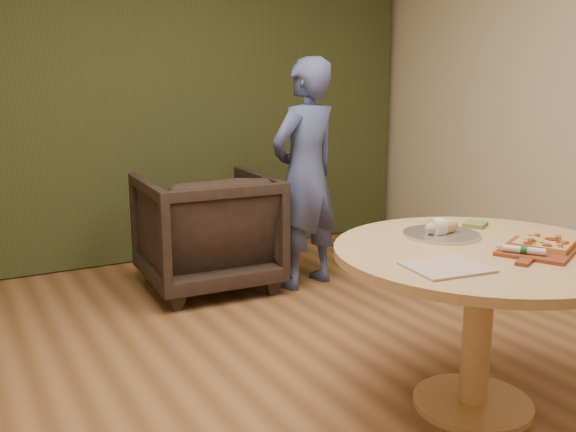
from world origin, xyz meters
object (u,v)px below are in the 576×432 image
(bread_roll, at_px, (440,227))
(flatbread_pizza, at_px, (545,243))
(pedestal_table, at_px, (481,279))
(serving_tray, at_px, (441,234))
(armchair, at_px, (206,225))
(person_standing, at_px, (305,175))
(cutlery_roll, at_px, (524,250))
(pizza_paddle, at_px, (537,250))

(bread_roll, bearing_deg, flatbread_pizza, -59.10)
(pedestal_table, relative_size, serving_tray, 3.64)
(armchair, relative_size, person_standing, 0.56)
(pedestal_table, distance_m, serving_tray, 0.30)
(flatbread_pizza, distance_m, cutlery_roll, 0.18)
(person_standing, bearing_deg, pedestal_table, 68.29)
(pedestal_table, xyz_separation_m, armchair, (-0.42, 2.18, -0.16))
(pizza_paddle, distance_m, flatbread_pizza, 0.07)
(serving_tray, xyz_separation_m, bread_roll, (-0.01, 0.00, 0.04))
(serving_tray, xyz_separation_m, armchair, (-0.42, 1.92, -0.30))
(pedestal_table, bearing_deg, armchair, 101.01)
(pedestal_table, relative_size, pizza_paddle, 2.75)
(pedestal_table, bearing_deg, cutlery_roll, -74.40)
(flatbread_pizza, xyz_separation_m, armchair, (-0.65, 2.32, -0.32))
(serving_tray, relative_size, bread_roll, 1.84)
(pizza_paddle, distance_m, bread_roll, 0.45)
(pedestal_table, xyz_separation_m, bread_roll, (-0.01, 0.26, 0.18))
(flatbread_pizza, distance_m, serving_tray, 0.46)
(pizza_paddle, bearing_deg, cutlery_roll, 165.28)
(person_standing, bearing_deg, bread_roll, 66.87)
(armchair, bearing_deg, flatbread_pizza, 108.40)
(serving_tray, bearing_deg, armchair, 102.36)
(cutlery_roll, bearing_deg, pedestal_table, 70.17)
(flatbread_pizza, relative_size, armchair, 0.33)
(flatbread_pizza, bearing_deg, serving_tray, 119.95)
(cutlery_roll, height_order, bread_roll, bread_roll)
(pizza_paddle, height_order, person_standing, person_standing)
(flatbread_pizza, height_order, cutlery_roll, flatbread_pizza)
(bread_roll, distance_m, armchair, 2.00)
(armchair, height_order, person_standing, person_standing)
(pedestal_table, bearing_deg, person_standing, 83.65)
(flatbread_pizza, height_order, armchair, armchair)
(serving_tray, bearing_deg, person_standing, 82.53)
(flatbread_pizza, bearing_deg, cutlery_roll, -166.85)
(armchair, bearing_deg, person_standing, 157.90)
(pizza_paddle, height_order, cutlery_roll, cutlery_roll)
(pedestal_table, xyz_separation_m, person_standing, (0.21, 1.89, 0.20))
(flatbread_pizza, relative_size, bread_roll, 1.53)
(pedestal_table, distance_m, cutlery_roll, 0.25)
(cutlery_roll, bearing_deg, armchair, 65.93)
(pizza_paddle, xyz_separation_m, person_standing, (0.05, 2.04, 0.05))
(pedestal_table, distance_m, person_standing, 1.91)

